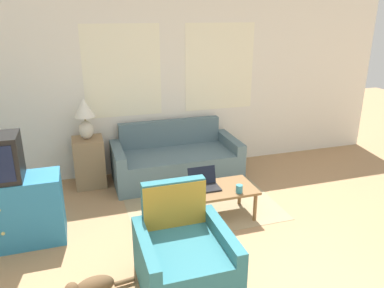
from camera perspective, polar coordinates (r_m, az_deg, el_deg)
The scene contains 12 objects.
wall_back at distance 5.71m, azimuth -2.10°, elevation 8.96°, with size 6.92×0.06×2.60m.
rug at distance 5.10m, azimuth 0.50°, elevation -7.88°, with size 1.89×1.88×0.01m.
couch at distance 5.54m, azimuth -2.53°, elevation -2.68°, with size 1.82×0.86×0.81m.
armchair at distance 3.51m, azimuth -1.30°, elevation -16.91°, with size 0.80×0.85×0.89m.
tv_dresser at distance 4.40m, azimuth -26.67°, elevation -9.38°, with size 1.17×0.45×0.75m.
side_table at distance 5.48m, azimuth -15.37°, elevation -2.67°, with size 0.41×0.41×0.69m.
table_lamp at distance 5.27m, azimuth -16.03°, elevation 4.24°, with size 0.28×0.28×0.57m.
coffee_table at distance 4.44m, azimuth 2.92°, elevation -7.36°, with size 1.05×0.53×0.38m.
laptop at distance 4.43m, azimuth 1.85°, elevation -6.04°, with size 0.34×0.27×0.23m.
cup_navy at distance 4.35m, azimuth 7.21°, elevation -6.79°, with size 0.08×0.08×0.09m.
snack_bowl at distance 4.43m, azimuth -1.83°, elevation -6.24°, with size 0.16×0.16×0.08m.
cat_black at distance 3.59m, azimuth -14.90°, elevation -20.24°, with size 0.61×0.22×0.18m.
Camera 1 is at (-1.50, -1.83, 2.34)m, focal length 35.00 mm.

